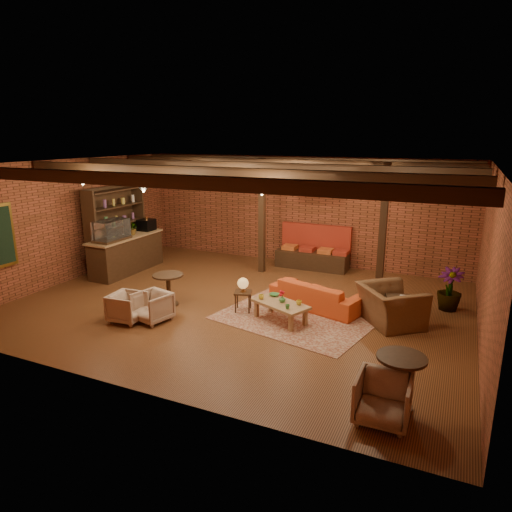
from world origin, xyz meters
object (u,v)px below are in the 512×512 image
at_px(round_table_left, 168,284).
at_px(round_table_right, 400,374).
at_px(armchair_far, 383,397).
at_px(armchair_a, 127,306).
at_px(side_table_book, 399,299).
at_px(armchair_b, 152,305).
at_px(plant_tall, 455,247).
at_px(armchair_right, 391,299).
at_px(sofa, 317,295).
at_px(side_table_lamp, 243,286).
at_px(coffee_table, 280,305).

relative_size(round_table_left, round_table_right, 0.90).
bearing_deg(armchair_far, armchair_a, 165.57).
bearing_deg(side_table_book, round_table_right, -82.13).
bearing_deg(armchair_b, plant_tall, 44.06).
xyz_separation_m(round_table_left, armchair_a, (-0.24, -1.15, -0.16)).
xyz_separation_m(armchair_right, plant_tall, (1.07, 1.37, 0.91)).
distance_m(round_table_left, side_table_book, 5.07).
bearing_deg(armchair_right, round_table_left, 62.76).
height_order(round_table_left, armchair_far, armchair_far).
xyz_separation_m(armchair_a, armchair_b, (0.47, 0.22, 0.01)).
height_order(round_table_left, side_table_book, round_table_left).
relative_size(sofa, side_table_lamp, 2.73).
bearing_deg(sofa, round_table_right, 140.23).
bearing_deg(armchair_right, side_table_lamp, 62.51).
bearing_deg(round_table_right, armchair_far, -111.78).
bearing_deg(side_table_lamp, plant_tall, 25.51).
bearing_deg(coffee_table, armchair_far, -46.27).
bearing_deg(armchair_b, armchair_far, -3.43).
distance_m(armchair_a, side_table_book, 5.67).
bearing_deg(round_table_right, side_table_book, 97.87).
distance_m(armchair_a, plant_tall, 7.12).
xyz_separation_m(side_table_book, round_table_right, (0.45, -3.23, 0.04)).
bearing_deg(round_table_left, armchair_far, -25.44).
xyz_separation_m(coffee_table, armchair_b, (-2.45, -1.10, -0.03)).
relative_size(coffee_table, armchair_far, 1.83).
bearing_deg(sofa, plant_tall, -141.70).
bearing_deg(coffee_table, round_table_left, -176.39).
height_order(round_table_right, plant_tall, plant_tall).
height_order(sofa, coffee_table, coffee_table).
height_order(armchair_b, armchair_far, armchair_far).
bearing_deg(armchair_b, armchair_right, 36.52).
height_order(armchair_a, armchair_b, armchair_b).
distance_m(round_table_left, armchair_a, 1.19).
bearing_deg(armchair_far, sofa, 118.50).
height_order(armchair_a, plant_tall, plant_tall).
height_order(round_table_left, armchair_b, round_table_left).
distance_m(side_table_lamp, round_table_left, 1.76).
height_order(armchair_b, side_table_book, armchair_b).
xyz_separation_m(armchair_b, round_table_right, (5.15, -1.16, 0.20)).
bearing_deg(armchair_a, side_table_book, -70.73).
relative_size(round_table_right, armchair_far, 1.10).
relative_size(round_table_left, armchair_far, 1.00).
height_order(side_table_lamp, side_table_book, side_table_lamp).
bearing_deg(armchair_a, armchair_right, -71.82).
distance_m(round_table_left, round_table_right, 5.78).
relative_size(side_table_lamp, armchair_b, 1.12).
distance_m(sofa, side_table_book, 1.81).
xyz_separation_m(armchair_a, side_table_book, (5.18, 2.30, 0.17)).
bearing_deg(armchair_a, coffee_table, -70.35).
xyz_separation_m(side_table_lamp, armchair_right, (3.08, 0.61, -0.05)).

